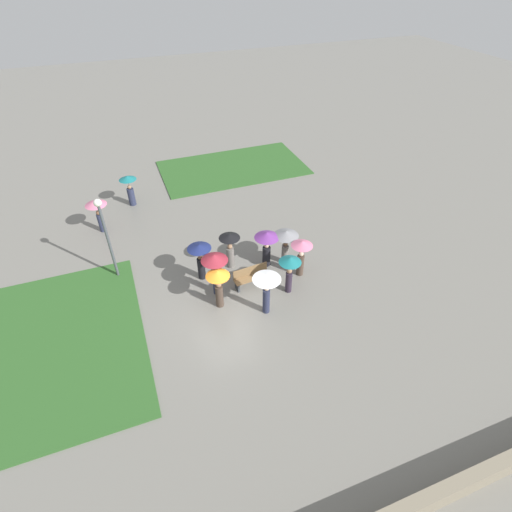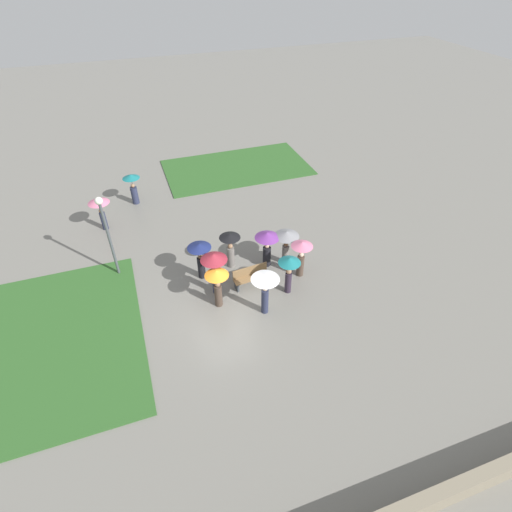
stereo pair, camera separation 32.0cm
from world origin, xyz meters
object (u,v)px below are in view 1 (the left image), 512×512
crowd_person_navy (200,255)px  crowd_person_pink (301,251)px  crowd_person_black (230,245)px  crowd_person_white (267,283)px  crowd_person_teal (290,266)px  lone_walker_far_path (97,207)px  lone_walker_mid_plaza (129,186)px  crowd_person_maroon (215,264)px  crowd_person_grey (286,239)px  crowd_person_orange (218,281)px  crowd_person_purple (267,241)px  lamp_post (105,228)px  park_bench (251,276)px

crowd_person_navy → crowd_person_pink: crowd_person_pink is taller
crowd_person_black → crowd_person_white: crowd_person_white is taller
crowd_person_teal → lone_walker_far_path: (-7.10, 7.45, 0.07)m
crowd_person_white → lone_walker_mid_plaza: size_ratio=1.12×
crowd_person_black → crowd_person_teal: size_ratio=0.98×
crowd_person_maroon → crowd_person_grey: crowd_person_maroon is taller
crowd_person_orange → lone_walker_far_path: bearing=93.0°
crowd_person_purple → crowd_person_white: crowd_person_white is taller
crowd_person_purple → crowd_person_white: 2.97m
crowd_person_black → crowd_person_navy: bearing=54.3°
crowd_person_purple → crowd_person_grey: 0.87m
crowd_person_purple → crowd_person_grey: (0.86, -0.14, 0.02)m
lone_walker_far_path → crowd_person_pink: bearing=86.5°
crowd_person_purple → crowd_person_orange: bearing=69.1°
crowd_person_orange → crowd_person_maroon: (0.10, 0.77, 0.25)m
crowd_person_purple → crowd_person_grey: crowd_person_purple is taller
crowd_person_pink → lone_walker_far_path: lone_walker_far_path is taller
crowd_person_purple → crowd_person_pink: crowd_person_pink is taller
crowd_person_purple → crowd_person_teal: 1.98m
crowd_person_orange → crowd_person_pink: 3.96m
crowd_person_white → lone_walker_mid_plaza: 11.09m
crowd_person_black → crowd_person_orange: bearing=104.4°
crowd_person_orange → crowd_person_grey: bearing=-2.5°
crowd_person_teal → lone_walker_mid_plaza: crowd_person_teal is taller
crowd_person_pink → crowd_person_maroon: 3.82m
crowd_person_purple → crowd_person_pink: 1.62m
lamp_post → crowd_person_white: size_ratio=1.98×
crowd_person_navy → crowd_person_pink: size_ratio=1.00×
crowd_person_pink → lamp_post: bearing=172.3°
park_bench → crowd_person_teal: 1.87m
crowd_person_purple → crowd_person_navy: bearing=33.4°
crowd_person_maroon → lone_walker_far_path: (-4.22, 6.47, -0.14)m
crowd_person_grey → lone_walker_far_path: (-7.74, 5.62, 0.08)m
lone_walker_far_path → lone_walker_mid_plaza: bearing=176.0°
crowd_person_pink → crowd_person_teal: bearing=-126.4°
crowd_person_maroon → crowd_person_grey: (3.52, 0.85, -0.23)m
lamp_post → crowd_person_navy: (3.49, -1.44, -1.29)m
lone_walker_far_path → crowd_person_maroon: bearing=69.2°
crowd_person_black → lone_walker_mid_plaza: 7.94m
crowd_person_white → crowd_person_pink: bearing=-87.2°
crowd_person_navy → crowd_person_black: crowd_person_navy is taller
park_bench → lamp_post: size_ratio=0.41×
crowd_person_teal → crowd_person_orange: bearing=141.4°
park_bench → crowd_person_purple: bearing=37.7°
crowd_person_black → lone_walker_far_path: lone_walker_far_path is taller
crowd_person_navy → crowd_person_white: (1.89, -2.91, 0.26)m
crowd_person_black → crowd_person_teal: 3.03m
crowd_person_grey → crowd_person_purple: bearing=71.3°
crowd_person_pink → lone_walker_far_path: bearing=152.5°
crowd_person_grey → lone_walker_mid_plaza: bearing=28.0°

